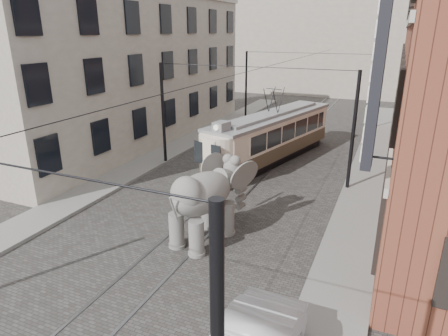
% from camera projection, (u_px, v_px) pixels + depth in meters
% --- Properties ---
extents(ground, '(120.00, 120.00, 0.00)m').
position_uv_depth(ground, '(204.00, 220.00, 16.85)').
color(ground, '#3F3D3B').
extents(tram_rails, '(1.54, 80.00, 0.02)m').
position_uv_depth(tram_rails, '(204.00, 220.00, 16.84)').
color(tram_rails, slate).
rests_on(tram_rails, ground).
extents(sidewalk_right, '(2.00, 60.00, 0.15)m').
position_uv_depth(sidewalk_right, '(349.00, 248.00, 14.56)').
color(sidewalk_right, slate).
rests_on(sidewalk_right, ground).
extents(sidewalk_left, '(2.00, 60.00, 0.15)m').
position_uv_depth(sidewalk_left, '(86.00, 195.00, 19.27)').
color(sidewalk_left, slate).
rests_on(sidewalk_left, ground).
extents(stucco_building, '(7.00, 24.00, 10.00)m').
position_uv_depth(stucco_building, '(127.00, 71.00, 27.97)').
color(stucco_building, gray).
rests_on(stucco_building, ground).
extents(distant_block, '(28.00, 10.00, 14.00)m').
position_uv_depth(distant_block, '(344.00, 36.00, 49.11)').
color(distant_block, gray).
rests_on(distant_block, ground).
extents(catenary, '(11.00, 30.20, 6.00)m').
position_uv_depth(catenary, '(242.00, 127.00, 20.25)').
color(catenary, black).
rests_on(catenary, ground).
extents(tram, '(5.09, 11.53, 4.49)m').
position_uv_depth(tram, '(273.00, 125.00, 23.86)').
color(tram, beige).
rests_on(tram, ground).
extents(elephant, '(3.72, 5.41, 3.02)m').
position_uv_depth(elephant, '(202.00, 204.00, 14.80)').
color(elephant, slate).
rests_on(elephant, ground).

